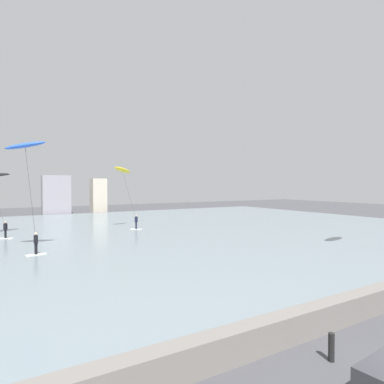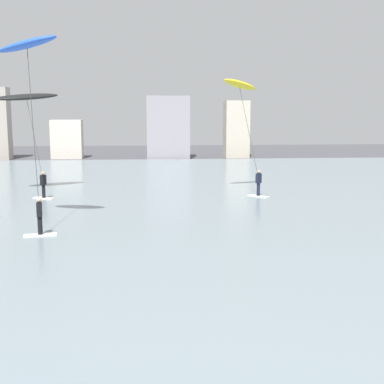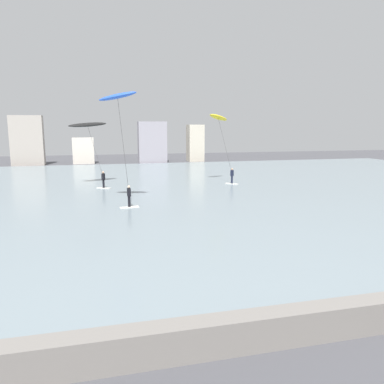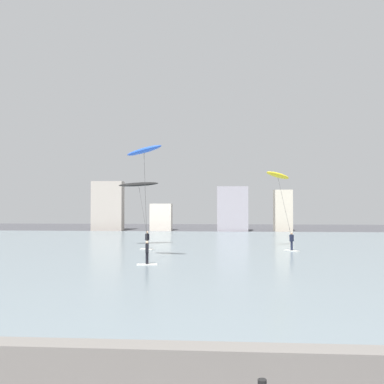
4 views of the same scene
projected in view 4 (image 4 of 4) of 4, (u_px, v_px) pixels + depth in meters
seawall_barrier at (265, 368)px, 9.89m from camera, size 60.00×0.70×0.97m
water_bay at (233, 253)px, 36.50m from camera, size 84.00×52.00×0.10m
far_shore_buildings at (191, 209)px, 65.12m from camera, size 31.05×3.96×7.74m
kitesurfer_yellow at (280, 185)px, 39.15m from camera, size 2.85×3.56×7.38m
kitesurfer_blue at (144, 161)px, 30.48m from camera, size 3.09×2.80×8.59m
kitesurfer_black at (139, 188)px, 41.06m from camera, size 4.13×4.35×6.48m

